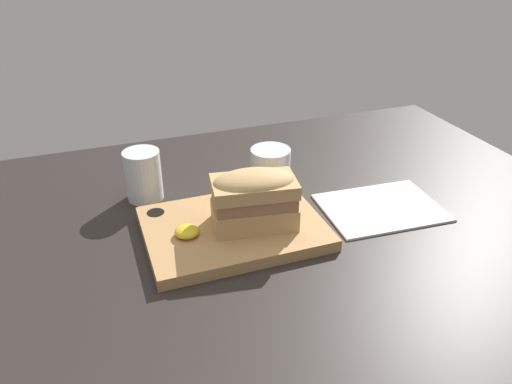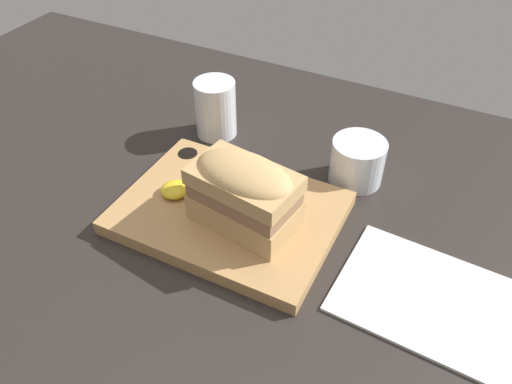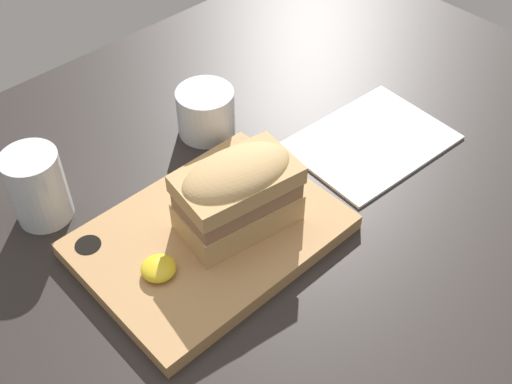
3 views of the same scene
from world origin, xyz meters
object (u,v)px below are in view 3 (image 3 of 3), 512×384
wine_glass (206,114)px  napkin (371,141)px  sandwich (237,191)px  water_glass (39,191)px  serving_board (209,236)px

wine_glass → napkin: 22.76cm
sandwich → napkin: size_ratio=0.66×
sandwich → water_glass: (-14.93, 18.31, -3.06)cm
wine_glass → napkin: bearing=-49.3°
serving_board → napkin: 27.51cm
serving_board → water_glass: 20.77cm
water_glass → napkin: (39.15, -18.38, -3.88)cm
serving_board → sandwich: size_ratio=2.02×
sandwich → wine_glass: sandwich is taller
sandwich → water_glass: bearing=129.2°
serving_board → water_glass: bearing=124.7°
water_glass → wine_glass: 24.48cm
water_glass → serving_board: bearing=-55.3°
wine_glass → sandwich: bearing=-119.1°
water_glass → napkin: 43.42cm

